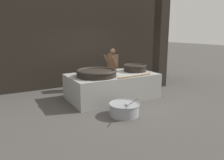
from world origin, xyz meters
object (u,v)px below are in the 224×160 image
object	(u,v)px
giant_wok_far	(135,68)
cook	(113,67)
prep_bowl_vegetables	(124,109)
giant_wok_near	(97,73)

from	to	relation	value
giant_wok_far	cook	distance (m)	1.18
cook	prep_bowl_vegetables	distance (m)	3.06
giant_wok_near	prep_bowl_vegetables	world-z (taller)	giant_wok_near
giant_wok_far	cook	size ratio (longest dim) A/B	0.52
giant_wok_near	cook	world-z (taller)	cook
cook	prep_bowl_vegetables	world-z (taller)	cook
giant_wok_far	prep_bowl_vegetables	distance (m)	2.28
prep_bowl_vegetables	giant_wok_far	bearing A→B (deg)	47.88
cook	prep_bowl_vegetables	bearing A→B (deg)	53.01
cook	giant_wok_near	bearing A→B (deg)	31.59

